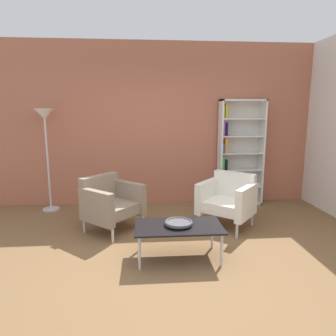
% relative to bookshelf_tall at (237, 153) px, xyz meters
% --- Properties ---
extents(ground_plane, '(8.32, 8.32, 0.00)m').
position_rel_bookshelf_tall_xyz_m(ground_plane, '(-1.43, -2.26, -0.95)').
color(ground_plane, brown).
extents(brick_back_panel, '(6.40, 0.12, 2.90)m').
position_rel_bookshelf_tall_xyz_m(brick_back_panel, '(-1.43, 0.20, 0.50)').
color(brick_back_panel, '#B2664C').
rests_on(brick_back_panel, ground_plane).
extents(bookshelf_tall, '(0.80, 0.30, 1.90)m').
position_rel_bookshelf_tall_xyz_m(bookshelf_tall, '(0.00, 0.00, 0.00)').
color(bookshelf_tall, silver).
rests_on(bookshelf_tall, ground_plane).
extents(coffee_table_low, '(1.00, 0.56, 0.40)m').
position_rel_bookshelf_tall_xyz_m(coffee_table_low, '(-1.31, -2.08, -0.58)').
color(coffee_table_low, black).
rests_on(coffee_table_low, ground_plane).
extents(decorative_bowl, '(0.32, 0.32, 0.05)m').
position_rel_bookshelf_tall_xyz_m(decorative_bowl, '(-1.31, -2.08, -0.51)').
color(decorative_bowl, '#4C4C51').
rests_on(decorative_bowl, coffee_table_low).
extents(armchair_near_window, '(0.95, 0.94, 0.78)m').
position_rel_bookshelf_tall_xyz_m(armchair_near_window, '(-0.46, -1.11, -0.53)').
color(armchair_near_window, white).
rests_on(armchair_near_window, ground_plane).
extents(armchair_by_bookshelf, '(0.94, 0.95, 0.78)m').
position_rel_bookshelf_tall_xyz_m(armchair_by_bookshelf, '(-2.19, -1.14, -0.53)').
color(armchair_by_bookshelf, gray).
rests_on(armchair_by_bookshelf, ground_plane).
extents(floor_lamp_torchiere, '(0.32, 0.32, 1.74)m').
position_rel_bookshelf_tall_xyz_m(floor_lamp_torchiere, '(-3.33, -0.14, 0.50)').
color(floor_lamp_torchiere, silver).
rests_on(floor_lamp_torchiere, ground_plane).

